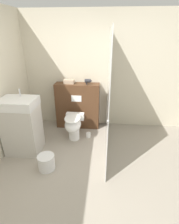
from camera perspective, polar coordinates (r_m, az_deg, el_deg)
The scene contains 10 objects.
ground_plane at distance 2.74m, azimuth -4.02°, elevation -24.33°, with size 12.00×12.00×0.00m, color #9E9384.
wall_back at distance 3.97m, azimuth 0.23°, elevation 12.84°, with size 8.00×0.06×2.50m.
partition_panel at distance 4.03m, azimuth -3.87°, elevation 2.08°, with size 0.98×0.30×1.04m.
shower_glass at distance 3.06m, azimuth 6.07°, elevation 5.67°, with size 0.04×1.88×2.15m.
toilet at distance 3.57m, azimuth -5.27°, elevation -4.23°, with size 0.38×0.59×0.54m.
sink_vanity at distance 3.37m, azimuth -21.18°, elevation -4.29°, with size 0.61×0.48×1.18m.
hair_drier at distance 3.77m, azimuth -0.45°, elevation 10.11°, with size 0.15×0.08×0.12m.
folded_towel at distance 3.88m, azimuth -6.73°, elevation 9.84°, with size 0.22×0.14×0.09m.
spare_toilet_roll at distance 3.78m, azimuth -0.38°, elevation -7.49°, with size 0.10×0.10×0.10m.
waste_bin at distance 3.05m, azimuth -13.90°, elevation -15.65°, with size 0.28×0.28×0.25m.
Camera 1 is at (0.34, -1.77, 2.07)m, focal length 28.00 mm.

